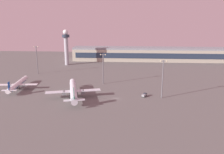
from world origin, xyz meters
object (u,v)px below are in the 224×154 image
airplane_mid_apron (73,91)px  apron_light_east (163,77)px  apron_light_west (37,58)px  airplane_near_gate (18,84)px  control_tower (66,45)px  baggage_tractor (144,95)px  apron_light_central (103,67)px

airplane_mid_apron → apron_light_east: (57.92, 2.27, 9.94)m
apron_light_east → apron_light_west: size_ratio=0.97×
airplane_near_gate → apron_light_east: size_ratio=1.49×
control_tower → apron_light_east: size_ratio=1.54×
airplane_mid_apron → baggage_tractor: (46.86, 4.06, -3.28)m
control_tower → apron_light_west: (-16.55, -43.05, -7.57)m
airplane_mid_apron → apron_light_east: size_ratio=1.81×
airplane_mid_apron → apron_light_central: (16.40, 32.89, 9.31)m
apron_light_east → apron_light_central: 51.60m
airplane_mid_apron → apron_light_west: (-48.21, 62.67, 10.30)m
control_tower → airplane_near_gate: bearing=-98.4°
airplane_mid_apron → apron_light_east: 58.81m
baggage_tractor → apron_light_west: apron_light_west is taller
apron_light_east → apron_light_west: 122.12m
airplane_near_gate → apron_light_central: bearing=10.2°
apron_light_east → baggage_tractor: bearing=170.8°
airplane_near_gate → apron_light_east: 104.32m
airplane_mid_apron → apron_light_central: 37.92m
airplane_near_gate → apron_light_east: apron_light_east is taller
apron_light_east → apron_light_west: (-106.13, 60.40, 0.36)m
airplane_near_gate → apron_light_west: size_ratio=1.45×
control_tower → airplane_mid_apron: 111.79m
baggage_tractor → control_tower: bearing=160.1°
apron_light_east → control_tower: bearing=130.9°
apron_light_east → airplane_mid_apron: bearing=-177.8°
airplane_mid_apron → apron_light_west: size_ratio=1.76×
airplane_mid_apron → apron_light_central: apron_light_central is taller
airplane_mid_apron → apron_light_west: 79.74m
control_tower → airplane_mid_apron: (31.66, -105.72, -17.87)m
control_tower → apron_light_west: 46.74m
airplane_near_gate → baggage_tractor: size_ratio=8.24×
control_tower → airplane_near_gate: control_tower is taller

